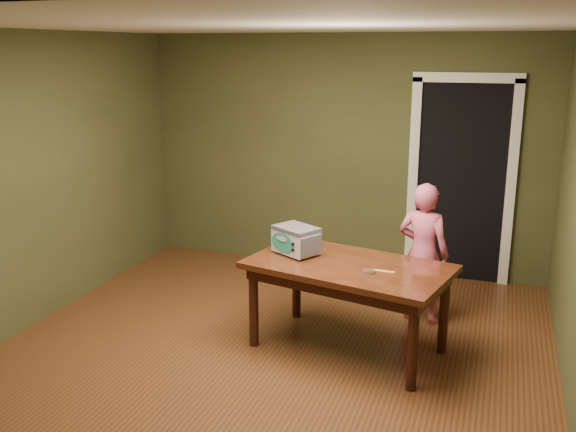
{
  "coord_description": "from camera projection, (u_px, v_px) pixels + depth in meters",
  "views": [
    {
      "loc": [
        1.69,
        -4.38,
        2.45
      ],
      "look_at": [
        -0.13,
        1.0,
        0.95
      ],
      "focal_mm": 40.0,
      "sensor_mm": 36.0,
      "label": 1
    }
  ],
  "objects": [
    {
      "name": "spatula",
      "position": [
        383.0,
        271.0,
        5.01
      ],
      "size": [
        0.18,
        0.04,
        0.01
      ],
      "primitive_type": "cube",
      "rotation": [
        0.0,
        0.0,
        -0.06
      ],
      "color": "#EDD567",
      "rests_on": "dining_table"
    },
    {
      "name": "baking_pan",
      "position": [
        369.0,
        271.0,
        4.98
      ],
      "size": [
        0.1,
        0.1,
        0.02
      ],
      "color": "silver",
      "rests_on": "dining_table"
    },
    {
      "name": "doorway",
      "position": [
        463.0,
        178.0,
        7.03
      ],
      "size": [
        1.1,
        0.66,
        2.25
      ],
      "color": "black",
      "rests_on": "ground"
    },
    {
      "name": "floor",
      "position": [
        263.0,
        361.0,
        5.16
      ],
      "size": [
        5.0,
        5.0,
        0.0
      ],
      "primitive_type": "plane",
      "color": "brown",
      "rests_on": "ground"
    },
    {
      "name": "toy_oven",
      "position": [
        296.0,
        239.0,
        5.4
      ],
      "size": [
        0.45,
        0.4,
        0.24
      ],
      "rotation": [
        0.0,
        0.0,
        -0.52
      ],
      "color": "#4C4F54",
      "rests_on": "dining_table"
    },
    {
      "name": "room_shell",
      "position": [
        261.0,
        151.0,
        4.72
      ],
      "size": [
        4.52,
        5.02,
        2.61
      ],
      "color": "#474B28",
      "rests_on": "ground"
    },
    {
      "name": "child",
      "position": [
        423.0,
        253.0,
        5.78
      ],
      "size": [
        0.53,
        0.41,
        1.3
      ],
      "primitive_type": "imported",
      "rotation": [
        0.0,
        0.0,
        2.91
      ],
      "color": "#DE5B7E",
      "rests_on": "floor"
    },
    {
      "name": "dining_table",
      "position": [
        348.0,
        275.0,
        5.21
      ],
      "size": [
        1.76,
        1.23,
        0.75
      ],
      "rotation": [
        0.0,
        0.0,
        -0.23
      ],
      "color": "#33160B",
      "rests_on": "floor"
    }
  ]
}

